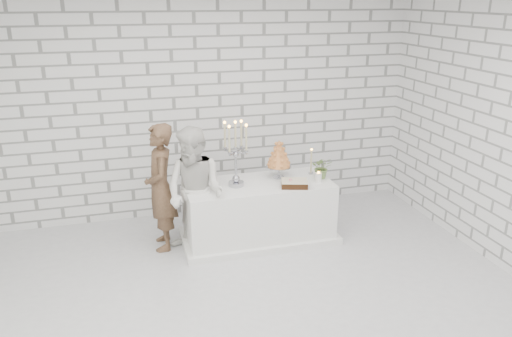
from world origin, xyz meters
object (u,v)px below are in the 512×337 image
(bride, at_px, (195,193))
(candelabra, at_px, (236,154))
(croquembouche, at_px, (279,159))
(cake_table, at_px, (258,211))
(groom, at_px, (161,187))

(bride, xyz_separation_m, candelabra, (0.52, 0.13, 0.38))
(candelabra, bearing_deg, croquembouche, 12.89)
(cake_table, height_order, croquembouche, croquembouche)
(groom, xyz_separation_m, croquembouche, (1.47, 0.01, 0.22))
(groom, distance_m, bride, 0.45)
(groom, bearing_deg, bride, 55.93)
(groom, relative_size, bride, 1.01)
(bride, bearing_deg, croquembouche, 56.16)
(candelabra, distance_m, croquembouche, 0.62)
(bride, height_order, croquembouche, bride)
(groom, relative_size, croquembouche, 3.11)
(cake_table, xyz_separation_m, groom, (-1.17, 0.11, 0.40))
(candelabra, xyz_separation_m, croquembouche, (0.58, 0.13, -0.16))
(cake_table, bearing_deg, croquembouche, 20.99)
(bride, relative_size, candelabra, 1.90)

